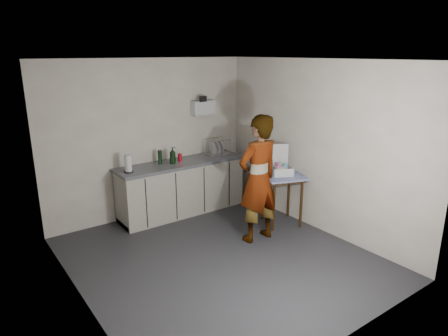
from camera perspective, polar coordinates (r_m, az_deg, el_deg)
ground at (r=5.56m, az=-0.53°, el=-12.69°), size 4.00×4.00×0.00m
wall_back at (r=6.73m, az=-10.47°, el=4.09°), size 3.60×0.02×2.60m
wall_right at (r=6.23m, az=12.98°, el=2.97°), size 0.02×4.00×2.60m
wall_left at (r=4.32m, az=-20.33°, el=-3.57°), size 0.02×4.00×2.60m
ceiling at (r=4.86m, az=-0.61°, el=15.15°), size 3.60×4.00×0.01m
kitchen_counter at (r=6.89m, az=-6.05°, el=-2.98°), size 2.24×0.62×0.91m
wall_shelf at (r=7.07m, az=-3.03°, el=8.60°), size 0.42×0.18×0.37m
side_table at (r=6.39m, az=8.32°, el=-1.88°), size 0.81×0.81×0.82m
standing_man at (r=5.74m, az=4.91°, el=-1.59°), size 0.69×0.46×1.87m
soap_bottle at (r=6.61m, az=-7.36°, el=1.78°), size 0.15×0.15×0.28m
soda_can at (r=6.78m, az=-6.32°, el=1.52°), size 0.07×0.07×0.13m
dark_bottle at (r=6.63m, az=-9.14°, el=1.53°), size 0.07×0.07×0.23m
paper_towel at (r=6.27m, az=-13.52°, el=0.55°), size 0.15×0.15×0.27m
dish_rack at (r=7.17m, az=-1.02°, el=2.45°), size 0.41×0.31×0.29m
bakery_box at (r=6.38m, az=8.10°, el=0.04°), size 0.44×0.44×0.45m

